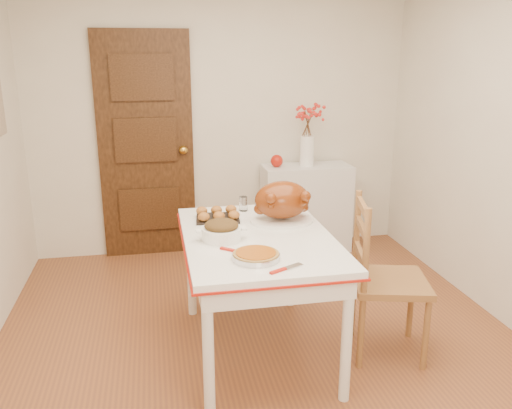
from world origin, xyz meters
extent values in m
cube|color=brown|center=(0.00, 0.00, 0.00)|extent=(3.50, 4.00, 0.00)
cube|color=beige|center=(0.00, 2.00, 1.25)|extent=(3.50, 0.00, 2.50)
cube|color=beige|center=(0.00, -2.00, 1.25)|extent=(3.50, 0.00, 2.50)
cube|color=black|center=(-0.70, 1.97, 1.03)|extent=(0.85, 0.06, 2.06)
cube|color=silver|center=(0.77, 1.78, 0.42)|extent=(0.83, 0.37, 0.83)
sphere|color=#AA170B|center=(0.48, 1.78, 0.89)|extent=(0.12, 0.12, 0.12)
cylinder|color=#96470C|center=(-0.13, -0.30, 0.82)|extent=(0.32, 0.32, 0.05)
cylinder|color=white|center=(-0.04, 0.59, 0.84)|extent=(0.06, 0.06, 0.10)
camera|label=1|loc=(-0.63, -2.87, 1.87)|focal=36.75mm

